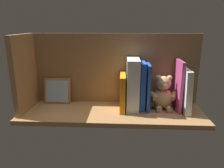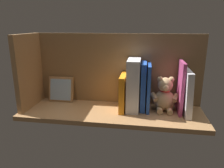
# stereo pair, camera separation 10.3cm
# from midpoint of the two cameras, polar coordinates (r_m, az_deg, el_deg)

# --- Properties ---
(ground_plane) EXTENTS (0.90, 0.30, 0.02)m
(ground_plane) POSITION_cam_midpoint_polar(r_m,az_deg,el_deg) (1.07, 2.75, -7.65)
(ground_plane) COLOR #A87A4C
(shelf_back_panel) EXTENTS (0.90, 0.02, 0.37)m
(shelf_back_panel) POSITION_cam_midpoint_polar(r_m,az_deg,el_deg) (1.13, 3.59, 4.04)
(shelf_back_panel) COLOR olive
(shelf_back_panel) RESTS_ON ground_plane
(shelf_side_divider) EXTENTS (0.02, 0.24, 0.37)m
(shelf_side_divider) POSITION_cam_midpoint_polar(r_m,az_deg,el_deg) (1.14, -19.07, 3.25)
(shelf_side_divider) COLOR #A87A4C
(shelf_side_divider) RESTS_ON ground_plane
(book_0) EXTENTS (0.04, 0.18, 0.21)m
(book_0) POSITION_cam_midpoint_polar(r_m,az_deg,el_deg) (1.08, 22.01, -2.06)
(book_0) COLOR silver
(book_0) RESTS_ON ground_plane
(book_1) EXTENTS (0.02, 0.15, 0.25)m
(book_1) POSITION_cam_midpoint_polar(r_m,az_deg,el_deg) (1.08, 20.53, -0.85)
(book_1) COLOR #B23F72
(book_1) RESTS_ON ground_plane
(teddy_bear) EXTENTS (0.14, 0.11, 0.17)m
(teddy_bear) POSITION_cam_midpoint_polar(r_m,az_deg,el_deg) (1.09, 16.61, -3.11)
(teddy_bear) COLOR tan
(teddy_bear) RESTS_ON ground_plane
(book_2) EXTENTS (0.02, 0.14, 0.23)m
(book_2) POSITION_cam_midpoint_polar(r_m,az_deg,el_deg) (1.07, 12.55, -0.95)
(book_2) COLOR blue
(book_2) RESTS_ON ground_plane
(book_3) EXTENTS (0.02, 0.13, 0.24)m
(book_3) POSITION_cam_midpoint_polar(r_m,az_deg,el_deg) (1.07, 11.16, -0.62)
(book_3) COLOR blue
(book_3) RESTS_ON ground_plane
(dictionary_thick_white) EXTENTS (0.06, 0.16, 0.25)m
(dictionary_thick_white) POSITION_cam_midpoint_polar(r_m,az_deg,el_deg) (1.06, 8.57, -0.26)
(dictionary_thick_white) COLOR silver
(dictionary_thick_white) RESTS_ON ground_plane
(book_4) EXTENTS (0.03, 0.17, 0.18)m
(book_4) POSITION_cam_midpoint_polar(r_m,az_deg,el_deg) (1.06, 5.79, -2.21)
(book_4) COLOR orange
(book_4) RESTS_ON ground_plane
(picture_frame_leaning) EXTENTS (0.14, 0.04, 0.14)m
(picture_frame_leaning) POSITION_cam_midpoint_polar(r_m,az_deg,el_deg) (1.20, -11.20, -1.45)
(picture_frame_leaning) COLOR #A87A4C
(picture_frame_leaning) RESTS_ON ground_plane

